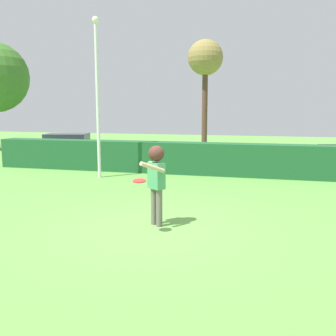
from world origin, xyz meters
name	(u,v)px	position (x,y,z in m)	size (l,w,h in m)	color
ground_plane	(153,228)	(0.00, 0.00, 0.00)	(60.00, 60.00, 0.00)	#609C44
person	(156,175)	(0.02, 0.22, 1.15)	(0.47, 0.84, 1.79)	#676058
frisbee	(139,181)	(-0.13, -0.48, 1.14)	(0.27, 0.27, 0.05)	red
lamppost	(97,91)	(-3.80, 5.52, 3.24)	(0.24, 0.24, 5.86)	silver
hedge_row	(206,159)	(0.00, 7.23, 0.63)	(18.19, 0.90, 1.25)	#1D562D
parked_car_blue	(67,144)	(-8.23, 11.01, 0.69)	(4.49, 2.68, 1.25)	#263FA5
maple_tree	(205,60)	(-1.42, 15.28, 5.38)	(2.07, 2.07, 6.59)	brown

